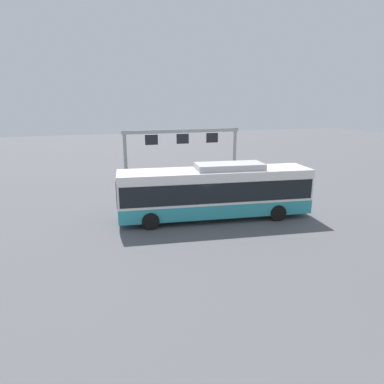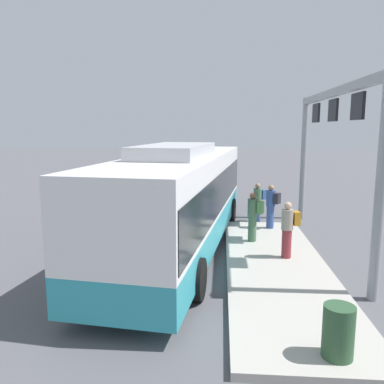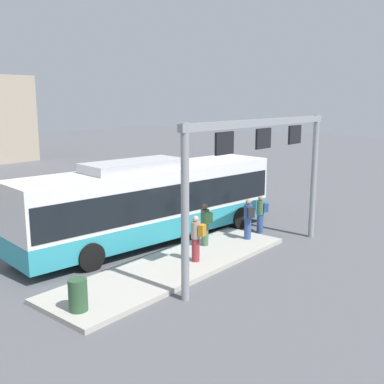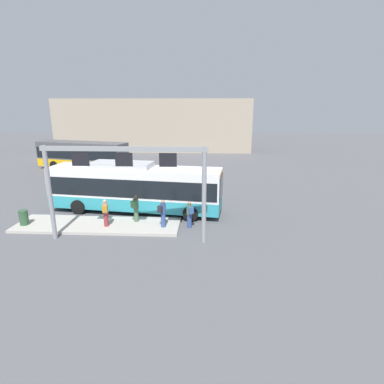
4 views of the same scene
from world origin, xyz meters
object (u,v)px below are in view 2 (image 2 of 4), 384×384
(bus_main, at_px, (182,195))
(person_waiting_far, at_px, (288,228))
(trash_bin, at_px, (338,332))
(person_waiting_near, at_px, (258,202))
(person_boarding, at_px, (271,205))
(person_waiting_mid, at_px, (254,215))

(bus_main, bearing_deg, person_waiting_far, -101.30)
(trash_bin, bearing_deg, person_waiting_near, 2.35)
(person_waiting_near, height_order, person_waiting_far, person_waiting_far)
(person_boarding, distance_m, person_waiting_near, 1.62)
(person_waiting_near, height_order, person_waiting_mid, person_waiting_mid)
(person_waiting_far, bearing_deg, person_waiting_mid, -72.95)
(person_waiting_far, relative_size, trash_bin, 1.86)
(person_waiting_mid, xyz_separation_m, person_waiting_far, (-1.61, -0.88, 0.00))
(person_waiting_mid, height_order, trash_bin, person_waiting_mid)
(bus_main, bearing_deg, trash_bin, -145.20)
(person_boarding, xyz_separation_m, person_waiting_mid, (-1.81, 0.81, 0.00))
(person_waiting_mid, height_order, person_waiting_far, same)
(bus_main, height_order, person_waiting_far, bus_main)
(person_waiting_near, bearing_deg, trash_bin, 65.39)
(bus_main, relative_size, person_waiting_mid, 7.19)
(person_boarding, relative_size, person_waiting_mid, 1.00)
(person_waiting_mid, distance_m, trash_bin, 6.76)
(person_waiting_near, relative_size, person_waiting_mid, 1.00)
(bus_main, bearing_deg, person_waiting_near, -28.53)
(person_boarding, distance_m, person_waiting_far, 3.42)
(person_waiting_near, distance_m, trash_bin, 10.07)
(person_boarding, height_order, person_waiting_far, same)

